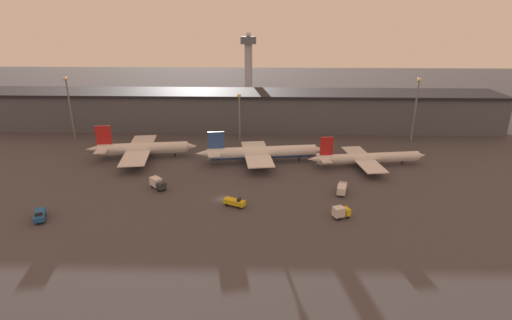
{
  "coord_description": "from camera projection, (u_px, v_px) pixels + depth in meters",
  "views": [
    {
      "loc": [
        13.27,
        -108.02,
        53.05
      ],
      "look_at": [
        9.64,
        17.96,
        6.0
      ],
      "focal_mm": 28.0,
      "sensor_mm": 36.0,
      "label": 1
    }
  ],
  "objects": [
    {
      "name": "ground",
      "position": [
        222.0,
        199.0,
        120.07
      ],
      "size": [
        600.0,
        600.0,
        0.0
      ],
      "primitive_type": "plane",
      "color": "#423F44"
    },
    {
      "name": "lamp_post_1",
      "position": [
        239.0,
        110.0,
        171.93
      ],
      "size": [
        1.8,
        1.8,
        20.28
      ],
      "color": "slate",
      "rests_on": "ground"
    },
    {
      "name": "service_vehicle_3",
      "position": [
        40.0,
        215.0,
        107.84
      ],
      "size": [
        5.33,
        7.42,
        2.86
      ],
      "rotation": [
        0.0,
        0.0,
        -1.13
      ],
      "color": "#195199",
      "rests_on": "ground"
    },
    {
      "name": "terminal_building",
      "position": [
        239.0,
        110.0,
        190.27
      ],
      "size": [
        242.64,
        23.71,
        17.67
      ],
      "color": "#4C515B",
      "rests_on": "ground"
    },
    {
      "name": "airplane_0",
      "position": [
        142.0,
        149.0,
        152.84
      ],
      "size": [
        41.87,
        37.36,
        13.18
      ],
      "rotation": [
        0.0,
        0.0,
        0.14
      ],
      "color": "silver",
      "rests_on": "ground"
    },
    {
      "name": "airplane_2",
      "position": [
        367.0,
        158.0,
        144.81
      ],
      "size": [
        44.58,
        28.52,
        11.62
      ],
      "rotation": [
        0.0,
        0.0,
        0.14
      ],
      "color": "silver",
      "rests_on": "ground"
    },
    {
      "name": "service_vehicle_4",
      "position": [
        235.0,
        202.0,
        115.19
      ],
      "size": [
        6.72,
        4.7,
        2.9
      ],
      "rotation": [
        0.0,
        0.0,
        -0.44
      ],
      "color": "gold",
      "rests_on": "ground"
    },
    {
      "name": "service_vehicle_2",
      "position": [
        341.0,
        212.0,
        108.58
      ],
      "size": [
        5.17,
        4.03,
        3.31
      ],
      "rotation": [
        0.0,
        0.0,
        0.37
      ],
      "color": "gold",
      "rests_on": "ground"
    },
    {
      "name": "airplane_1",
      "position": [
        261.0,
        153.0,
        148.19
      ],
      "size": [
        48.84,
        29.89,
        12.42
      ],
      "rotation": [
        0.0,
        0.0,
        0.14
      ],
      "color": "white",
      "rests_on": "ground"
    },
    {
      "name": "service_vehicle_1",
      "position": [
        157.0,
        183.0,
        126.65
      ],
      "size": [
        6.24,
        6.29,
        3.4
      ],
      "rotation": [
        0.0,
        0.0,
        -0.79
      ],
      "color": "#282D38",
      "rests_on": "ground"
    },
    {
      "name": "service_vehicle_0",
      "position": [
        342.0,
        188.0,
        123.29
      ],
      "size": [
        4.41,
        7.77,
        2.91
      ],
      "rotation": [
        0.0,
        0.0,
        1.3
      ],
      "color": "#9EA3A8",
      "rests_on": "ground"
    },
    {
      "name": "lamp_post_0",
      "position": [
        69.0,
        100.0,
        172.59
      ],
      "size": [
        1.8,
        1.8,
        27.15
      ],
      "color": "slate",
      "rests_on": "ground"
    },
    {
      "name": "lamp_post_2",
      "position": [
        416.0,
        102.0,
        168.54
      ],
      "size": [
        1.8,
        1.8,
        27.33
      ],
      "color": "slate",
      "rests_on": "ground"
    },
    {
      "name": "control_tower",
      "position": [
        248.0,
        64.0,
        230.59
      ],
      "size": [
        9.0,
        9.0,
        42.5
      ],
      "color": "#99999E",
      "rests_on": "ground"
    }
  ]
}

